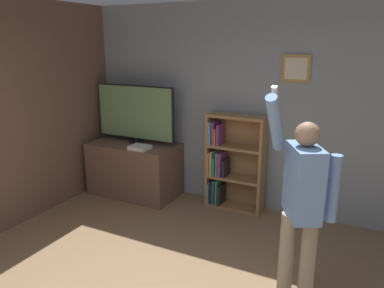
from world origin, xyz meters
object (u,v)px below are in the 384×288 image
Objects in this scene: bookshelf at (230,164)px; person at (302,198)px; television at (135,113)px; game_console at (140,148)px.

bookshelf is 2.00m from person.
bookshelf is at bearing -169.56° from person.
television is at bearing -145.87° from person.
person is (2.63, -1.39, -0.24)m from television.
bookshelf is 0.68× the size of person.
person is at bearing -51.65° from bookshelf.
person is (1.22, -1.54, 0.35)m from bookshelf.
game_console is at bearing -143.20° from person.
television is 1.53m from bookshelf.
bookshelf is (1.41, 0.15, -0.59)m from television.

